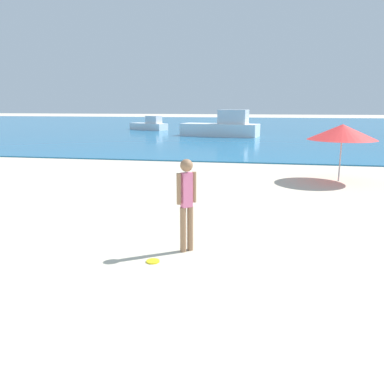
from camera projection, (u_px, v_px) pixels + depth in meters
water at (251, 126)px, 46.52m from camera, size 160.00×60.00×0.06m
person_standing at (187, 200)px, 6.92m from camera, size 0.31×0.28×1.67m
frisbee at (153, 261)px, 6.62m from camera, size 0.22×0.22×0.03m
boat_near at (223, 127)px, 31.55m from camera, size 6.42×3.07×2.10m
boat_far at (150, 125)px, 39.32m from camera, size 4.22×3.04×1.39m
beach_umbrella at (342, 132)px, 13.20m from camera, size 2.30×2.30×1.93m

